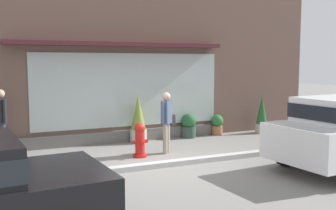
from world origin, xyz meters
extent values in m
plane|color=gray|center=(0.00, 0.00, 0.00)|extent=(60.00, 60.00, 0.00)
cube|color=#B2B2AD|center=(0.00, -0.20, 0.06)|extent=(14.00, 0.24, 0.12)
cube|color=brown|center=(0.00, 3.20, 2.41)|extent=(14.00, 0.36, 4.83)
cube|color=#ADBCB7|center=(0.34, 3.00, 1.58)|extent=(5.90, 0.03, 2.22)
cube|color=#4C1E23|center=(0.00, 2.85, 2.94)|extent=(6.50, 0.56, 0.12)
cube|color=#605E59|center=(0.00, 2.98, 0.18)|extent=(6.30, 0.20, 0.36)
cylinder|color=red|center=(-0.13, 0.95, 0.03)|extent=(0.37, 0.37, 0.06)
cylinder|color=red|center=(-0.13, 0.95, 0.36)|extent=(0.25, 0.25, 0.61)
sphere|color=red|center=(-0.13, 0.95, 0.74)|extent=(0.28, 0.28, 0.28)
cylinder|color=red|center=(-0.30, 0.95, 0.39)|extent=(0.10, 0.09, 0.09)
cylinder|color=red|center=(0.03, 0.95, 0.39)|extent=(0.10, 0.09, 0.09)
cylinder|color=red|center=(-0.13, 0.79, 0.39)|extent=(0.09, 0.10, 0.09)
cylinder|color=#9E9384|center=(0.71, 1.08, 0.40)|extent=(0.12, 0.12, 0.80)
cylinder|color=#9E9384|center=(0.59, 0.99, 0.40)|extent=(0.12, 0.12, 0.80)
cube|color=#475675|center=(0.65, 1.03, 1.10)|extent=(0.34, 0.33, 0.60)
sphere|color=tan|center=(0.65, 1.03, 1.52)|extent=(0.22, 0.22, 0.22)
cylinder|color=#475675|center=(0.80, 1.15, 1.12)|extent=(0.08, 0.08, 0.57)
cylinder|color=#475675|center=(0.50, 0.92, 1.12)|extent=(0.08, 0.08, 0.57)
cube|color=black|center=(0.88, 1.19, 0.85)|extent=(0.25, 0.23, 0.28)
cylinder|color=#333847|center=(-3.30, 2.49, 0.43)|extent=(0.12, 0.12, 0.85)
cylinder|color=#333847|center=(-3.37, 2.63, 0.43)|extent=(0.12, 0.12, 0.85)
cube|color=#232328|center=(-3.34, 2.56, 1.17)|extent=(0.31, 0.36, 0.64)
sphere|color=tan|center=(-3.34, 2.56, 1.62)|extent=(0.23, 0.23, 0.23)
cylinder|color=#232328|center=(-3.25, 2.38, 1.19)|extent=(0.08, 0.08, 0.61)
cylinder|color=black|center=(-3.07, -2.21, 0.32)|extent=(0.65, 0.22, 0.64)
cylinder|color=black|center=(2.67, -1.31, 0.32)|extent=(0.65, 0.23, 0.64)
cylinder|color=#B7B2A3|center=(4.91, 2.49, 0.16)|extent=(0.42, 0.42, 0.32)
cone|color=#23562D|center=(4.91, 2.49, 0.80)|extent=(0.38, 0.38, 0.96)
cylinder|color=#33473D|center=(2.24, 2.78, 0.18)|extent=(0.46, 0.46, 0.36)
sphere|color=#23562D|center=(2.24, 2.78, 0.53)|extent=(0.48, 0.48, 0.48)
sphere|color=#B266B7|center=(2.14, 2.80, 0.60)|extent=(0.09, 0.09, 0.09)
sphere|color=#E5C64C|center=(2.28, 2.87, 0.67)|extent=(0.10, 0.10, 0.10)
cylinder|color=#9E6042|center=(3.32, 2.81, 0.15)|extent=(0.36, 0.36, 0.30)
sphere|color=#2D6B33|center=(3.32, 2.81, 0.47)|extent=(0.40, 0.40, 0.40)
cylinder|color=#B7B2A3|center=(0.47, 2.69, 0.20)|extent=(0.51, 0.51, 0.40)
cone|color=olive|center=(0.47, 2.69, 0.92)|extent=(0.46, 0.46, 1.05)
camera|label=1|loc=(-3.69, -8.50, 2.41)|focal=42.74mm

